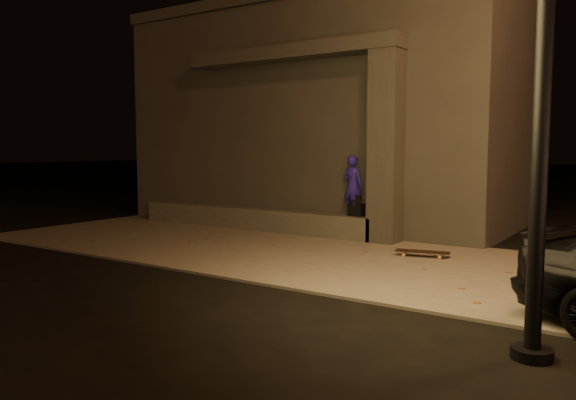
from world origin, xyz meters
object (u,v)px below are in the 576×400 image
Objects in this scene: column at (386,147)px; skateboard at (422,252)px; skateboarder at (353,186)px; backpack at (357,209)px.

column is 2.31m from skateboard.
column reaches higher than skateboarder.
backpack is at bearing 180.00° from column.
column is at bearing -168.78° from skateboarder.
skateboard is (1.13, -1.04, -1.72)m from column.
skateboarder is 0.46m from backpack.
skateboarder is at bearing -172.44° from backpack.
backpack is 0.47× the size of skateboard.
skateboarder is 1.33× the size of skateboard.
backpack is at bearing 137.05° from skateboard.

